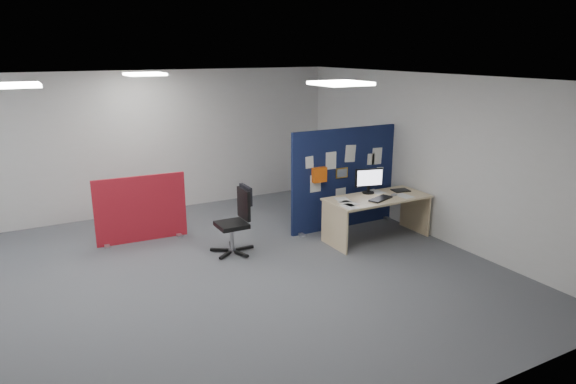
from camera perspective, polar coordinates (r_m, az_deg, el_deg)
name	(u,v)px	position (r m, az deg, el deg)	size (l,w,h in m)	color
floor	(168,288)	(7.13, -13.18, -10.35)	(9.00, 9.00, 0.00)	#515358
ceiling	(154,81)	(6.45, -14.68, 11.82)	(9.00, 7.00, 0.02)	white
wall_back	(110,146)	(10.01, -19.21, 4.84)	(9.00, 0.02, 2.70)	silver
wall_front	(300,309)	(3.60, 1.38, -12.90)	(9.00, 0.02, 2.70)	silver
wall_right	(428,156)	(8.89, 15.34, 3.88)	(0.02, 7.00, 2.70)	silver
ceiling_lights	(166,80)	(7.18, -13.41, 12.00)	(4.10, 4.10, 0.04)	white
navy_divider	(345,178)	(9.04, 6.30, 1.51)	(2.14, 0.30, 1.77)	#0F193A
main_desk	(375,206)	(8.62, 9.69, -1.57)	(1.74, 0.77, 0.73)	beige
monitor_main	(369,180)	(8.68, 8.97, 1.36)	(0.47, 0.20, 0.42)	black
keyboard	(380,199)	(8.40, 10.24, -0.74)	(0.45, 0.18, 0.03)	black
mouse	(394,195)	(8.65, 11.70, -0.32)	(0.10, 0.06, 0.03)	#A7A7AD
paper_tray	(401,190)	(8.98, 12.41, 0.18)	(0.28, 0.22, 0.01)	black
red_divider	(141,210)	(8.73, -16.01, -1.89)	(1.47, 0.30, 1.10)	maroon
office_chair	(238,216)	(7.95, -5.60, -2.66)	(0.66, 0.69, 1.03)	black
desk_papers	(365,199)	(8.37, 8.52, -0.80)	(1.37, 0.80, 0.00)	white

